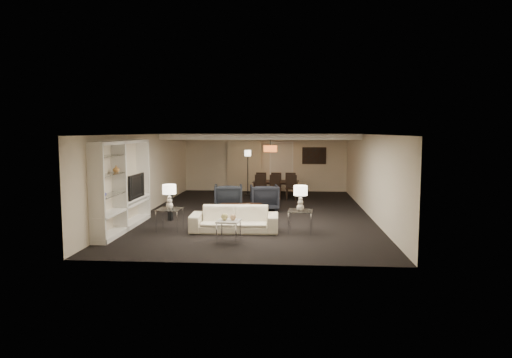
{
  "coord_description": "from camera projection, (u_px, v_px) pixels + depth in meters",
  "views": [
    {
      "loc": [
        1.04,
        -14.19,
        2.6
      ],
      "look_at": [
        0.0,
        0.0,
        1.1
      ],
      "focal_mm": 32.0,
      "sensor_mm": 36.0,
      "label": 1
    }
  ],
  "objects": [
    {
      "name": "floor",
      "position": [
        256.0,
        214.0,
        14.42
      ],
      "size": [
        11.0,
        11.0,
        0.0
      ],
      "primitive_type": "plane",
      "color": "black",
      "rests_on": "ground"
    },
    {
      "name": "ceiling",
      "position": [
        256.0,
        134.0,
        14.16
      ],
      "size": [
        7.0,
        11.0,
        0.02
      ],
      "primitive_type": "cube",
      "color": "silver",
      "rests_on": "ground"
    },
    {
      "name": "wall_back",
      "position": [
        265.0,
        162.0,
        19.74
      ],
      "size": [
        7.0,
        0.02,
        2.5
      ],
      "primitive_type": "cube",
      "color": "beige",
      "rests_on": "ground"
    },
    {
      "name": "wall_front",
      "position": [
        235.0,
        201.0,
        8.83
      ],
      "size": [
        7.0,
        0.02,
        2.5
      ],
      "primitive_type": "cube",
      "color": "beige",
      "rests_on": "ground"
    },
    {
      "name": "wall_left",
      "position": [
        147.0,
        173.0,
        14.54
      ],
      "size": [
        0.02,
        11.0,
        2.5
      ],
      "primitive_type": "cube",
      "color": "beige",
      "rests_on": "ground"
    },
    {
      "name": "wall_right",
      "position": [
        369.0,
        175.0,
        14.03
      ],
      "size": [
        0.02,
        11.0,
        2.5
      ],
      "primitive_type": "cube",
      "color": "beige",
      "rests_on": "ground"
    },
    {
      "name": "ceiling_soffit",
      "position": [
        263.0,
        136.0,
        17.64
      ],
      "size": [
        7.0,
        4.0,
        0.2
      ],
      "primitive_type": "cube",
      "color": "silver",
      "rests_on": "ceiling"
    },
    {
      "name": "curtains",
      "position": [
        244.0,
        164.0,
        19.74
      ],
      "size": [
        1.5,
        0.12,
        2.4
      ],
      "primitive_type": "cube",
      "color": "beige",
      "rests_on": "wall_back"
    },
    {
      "name": "door",
      "position": [
        281.0,
        167.0,
        19.68
      ],
      "size": [
        0.9,
        0.05,
        2.1
      ],
      "primitive_type": "cube",
      "color": "silver",
      "rests_on": "wall_back"
    },
    {
      "name": "painting",
      "position": [
        314.0,
        156.0,
        19.52
      ],
      "size": [
        0.95,
        0.04,
        0.65
      ],
      "primitive_type": "cube",
      "color": "#142D38",
      "rests_on": "wall_back"
    },
    {
      "name": "media_unit",
      "position": [
        123.0,
        186.0,
        11.96
      ],
      "size": [
        0.38,
        3.4,
        2.35
      ],
      "primitive_type": null,
      "color": "white",
      "rests_on": "wall_left"
    },
    {
      "name": "pendant_light",
      "position": [
        270.0,
        149.0,
        17.67
      ],
      "size": [
        0.52,
        0.52,
        0.24
      ],
      "primitive_type": "cylinder",
      "color": "#D8591E",
      "rests_on": "ceiling_soffit"
    },
    {
      "name": "sofa",
      "position": [
        234.0,
        219.0,
        11.79
      ],
      "size": [
        2.28,
        0.95,
        0.66
      ],
      "primitive_type": "imported",
      "rotation": [
        0.0,
        0.0,
        0.03
      ],
      "color": "beige",
      "rests_on": "floor"
    },
    {
      "name": "coffee_table",
      "position": [
        241.0,
        212.0,
        13.39
      ],
      "size": [
        1.29,
        0.82,
        0.44
      ],
      "primitive_type": null,
      "rotation": [
        0.0,
        0.0,
        0.08
      ],
      "color": "black",
      "rests_on": "floor"
    },
    {
      "name": "armchair_left",
      "position": [
        228.0,
        197.0,
        15.1
      ],
      "size": [
        1.01,
        1.03,
        0.84
      ],
      "primitive_type": "imported",
      "rotation": [
        0.0,
        0.0,
        3.27
      ],
      "color": "black",
      "rests_on": "floor"
    },
    {
      "name": "armchair_right",
      "position": [
        264.0,
        197.0,
        15.01
      ],
      "size": [
        1.01,
        1.04,
        0.84
      ],
      "primitive_type": "imported",
      "rotation": [
        0.0,
        0.0,
        3.28
      ],
      "color": "black",
      "rests_on": "floor"
    },
    {
      "name": "side_table_left",
      "position": [
        170.0,
        220.0,
        11.92
      ],
      "size": [
        0.64,
        0.64,
        0.58
      ],
      "primitive_type": null,
      "rotation": [
        0.0,
        0.0,
        -0.04
      ],
      "color": "silver",
      "rests_on": "floor"
    },
    {
      "name": "side_table_right",
      "position": [
        300.0,
        222.0,
        11.67
      ],
      "size": [
        0.67,
        0.67,
        0.58
      ],
      "primitive_type": null,
      "rotation": [
        0.0,
        0.0,
        -0.08
      ],
      "color": "silver",
      "rests_on": "floor"
    },
    {
      "name": "table_lamp_left",
      "position": [
        169.0,
        197.0,
        11.86
      ],
      "size": [
        0.36,
        0.36,
        0.64
      ],
      "primitive_type": null,
      "rotation": [
        0.0,
        0.0,
        0.03
      ],
      "color": "beige",
      "rests_on": "side_table_left"
    },
    {
      "name": "table_lamp_right",
      "position": [
        300.0,
        198.0,
        11.61
      ],
      "size": [
        0.37,
        0.37,
        0.64
      ],
      "primitive_type": null,
      "rotation": [
        0.0,
        0.0,
        -0.05
      ],
      "color": "beige",
      "rests_on": "side_table_right"
    },
    {
      "name": "marble_table",
      "position": [
        229.0,
        231.0,
        10.71
      ],
      "size": [
        0.57,
        0.57,
        0.52
      ],
      "primitive_type": null,
      "rotation": [
        0.0,
        0.0,
        -0.12
      ],
      "color": "white",
      "rests_on": "floor"
    },
    {
      "name": "gold_gourd_a",
      "position": [
        224.0,
        217.0,
        10.68
      ],
      "size": [
        0.17,
        0.17,
        0.17
      ],
      "primitive_type": "sphere",
      "color": "tan",
      "rests_on": "marble_table"
    },
    {
      "name": "gold_gourd_b",
      "position": [
        233.0,
        217.0,
        10.67
      ],
      "size": [
        0.14,
        0.14,
        0.14
      ],
      "primitive_type": "sphere",
      "color": "tan",
      "rests_on": "marble_table"
    },
    {
      "name": "television",
      "position": [
        132.0,
        186.0,
        12.57
      ],
      "size": [
        1.15,
        0.15,
        0.66
      ],
      "primitive_type": "imported",
      "rotation": [
        0.0,
        0.0,
        1.57
      ],
      "color": "black",
      "rests_on": "media_unit"
    },
    {
      "name": "vase_blue",
      "position": [
        103.0,
        193.0,
        10.66
      ],
      "size": [
        0.16,
        0.16,
        0.17
      ],
      "primitive_type": "imported",
      "color": "#272AAC",
      "rests_on": "media_unit"
    },
    {
      "name": "vase_amber",
      "position": [
        116.0,
        169.0,
        11.47
      ],
      "size": [
        0.17,
        0.17,
        0.18
      ],
      "primitive_type": "imported",
      "color": "#B4793C",
      "rests_on": "media_unit"
    },
    {
      "name": "floor_speaker",
      "position": [
        170.0,
        202.0,
        13.28
      ],
      "size": [
        0.14,
        0.14,
        1.07
      ],
      "primitive_type": "cube",
      "rotation": [
        0.0,
        0.0,
        -0.2
      ],
      "color": "black",
      "rests_on": "floor"
    },
    {
      "name": "dining_table",
      "position": [
        276.0,
        189.0,
        18.0
      ],
      "size": [
        1.84,
        1.11,
        0.63
      ],
      "primitive_type": "imported",
      "rotation": [
        0.0,
        0.0,
        -0.07
      ],
      "color": "black",
      "rests_on": "floor"
    },
    {
      "name": "chair_nl",
      "position": [
        260.0,
        187.0,
        17.38
      ],
      "size": [
        0.45,
        0.45,
        0.93
      ],
      "primitive_type": null,
      "rotation": [
        0.0,
        0.0,
        -0.03
      ],
      "color": "black",
      "rests_on": "floor"
    },
    {
      "name": "chair_nm",
      "position": [
        275.0,
        187.0,
        17.34
      ],
      "size": [
        0.48,
        0.48,
        0.93
      ],
      "primitive_type": null,
      "rotation": [
        0.0,
        0.0,
        0.12
      ],
      "color": "black",
      "rests_on": "floor"
    },
    {
      "name": "chair_nr",
      "position": [
        291.0,
        188.0,
        17.3
      ],
      "size": [
        0.45,
        0.45,
        0.93
      ],
      "primitive_type": null,
      "rotation": [
        0.0,
        0.0,
        -0.04
      ],
      "color": "black",
      "rests_on": "floor"
    },
    {
      "name": "chair_fl",
      "position": [
        262.0,
        183.0,
        18.67
      ],
      "size": [
        0.46,
        0.46,
        0.93
      ],
      "primitive_type": null,
      "rotation": [
        0.0,
        0.0,
        3.07
      ],
      "color": "black",
      "rests_on": "floor"
    },
    {
      "name": "chair_fm",
      "position": [
        276.0,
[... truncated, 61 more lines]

